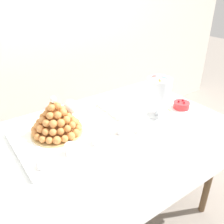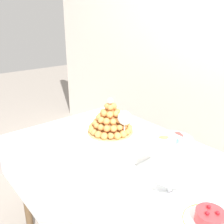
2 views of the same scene
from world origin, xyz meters
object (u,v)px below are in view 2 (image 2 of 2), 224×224
(dessert_cup_mid_right, at_px, (115,158))
(wine_glass, at_px, (125,119))
(croquembouche, at_px, (110,120))
(dessert_cup_mid_left, at_px, (79,137))
(macaron_goblet, at_px, (172,159))
(fruit_tart_plate, at_px, (210,219))
(dessert_cup_left, at_px, (66,129))
(dessert_cup_centre, at_px, (94,147))
(serving_tray, at_px, (108,139))

(dessert_cup_mid_right, distance_m, wine_glass, 0.30)
(croquembouche, height_order, wine_glass, croquembouche)
(croquembouche, distance_m, dessert_cup_mid_right, 0.35)
(dessert_cup_mid_left, xyz_separation_m, macaron_goblet, (0.60, 0.04, 0.12))
(dessert_cup_mid_left, distance_m, dessert_cup_mid_right, 0.30)
(fruit_tart_plate, bearing_deg, macaron_goblet, 172.52)
(dessert_cup_mid_left, xyz_separation_m, dessert_cup_mid_right, (0.30, 0.01, -0.00))
(dessert_cup_left, relative_size, dessert_cup_centre, 1.10)
(dessert_cup_centre, xyz_separation_m, fruit_tart_plate, (0.65, 0.02, -0.01))
(wine_glass, bearing_deg, dessert_cup_centre, -84.80)
(macaron_goblet, bearing_deg, croquembouche, 164.07)
(dessert_cup_centre, bearing_deg, wine_glass, 95.20)
(serving_tray, xyz_separation_m, dessert_cup_mid_right, (0.22, -0.14, 0.03))
(dessert_cup_left, height_order, dessert_cup_mid_right, dessert_cup_mid_right)
(dessert_cup_mid_left, bearing_deg, dessert_cup_centre, -0.34)
(croquembouche, bearing_deg, wine_glass, 12.27)
(serving_tray, height_order, macaron_goblet, macaron_goblet)
(dessert_cup_centre, bearing_deg, croquembouche, 120.24)
(dessert_cup_mid_left, distance_m, macaron_goblet, 0.62)
(croquembouche, height_order, dessert_cup_centre, croquembouche)
(fruit_tart_plate, bearing_deg, serving_tray, 170.17)
(dessert_cup_centre, distance_m, macaron_goblet, 0.48)
(croquembouche, distance_m, dessert_cup_mid_left, 0.22)
(macaron_goblet, relative_size, fruit_tart_plate, 1.38)
(dessert_cup_left, relative_size, dessert_cup_mid_left, 1.09)
(dessert_cup_left, xyz_separation_m, macaron_goblet, (0.74, 0.05, 0.12))
(serving_tray, bearing_deg, croquembouche, 130.12)
(fruit_tart_plate, bearing_deg, dessert_cup_mid_left, -178.76)
(croquembouche, relative_size, dessert_cup_left, 4.56)
(dessert_cup_left, distance_m, macaron_goblet, 0.75)
(wine_glass, bearing_deg, dessert_cup_left, -138.17)
(dessert_cup_left, bearing_deg, fruit_tart_plate, 1.38)
(serving_tray, relative_size, wine_glass, 3.54)
(serving_tray, height_order, fruit_tart_plate, fruit_tart_plate)
(macaron_goblet, bearing_deg, dessert_cup_centre, -174.54)
(dessert_cup_mid_right, bearing_deg, fruit_tart_plate, 1.36)
(wine_glass, bearing_deg, dessert_cup_mid_left, -118.30)
(dessert_cup_centre, relative_size, fruit_tart_plate, 0.30)
(dessert_cup_left, bearing_deg, dessert_cup_mid_left, 2.17)
(serving_tray, relative_size, dessert_cup_left, 9.73)
(dessert_cup_mid_left, relative_size, wine_glass, 0.33)
(dessert_cup_mid_left, distance_m, dessert_cup_centre, 0.14)
(dessert_cup_mid_left, relative_size, dessert_cup_mid_right, 1.05)
(dessert_cup_mid_right, relative_size, fruit_tart_plate, 0.28)
(dessert_cup_mid_left, height_order, dessert_cup_centre, dessert_cup_mid_left)
(fruit_tart_plate, distance_m, wine_glass, 0.71)
(dessert_cup_left, bearing_deg, dessert_cup_mid_right, 1.40)
(dessert_cup_mid_right, bearing_deg, macaron_goblet, 7.11)
(fruit_tart_plate, bearing_deg, dessert_cup_mid_right, -178.64)
(wine_glass, bearing_deg, fruit_tart_plate, -17.54)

